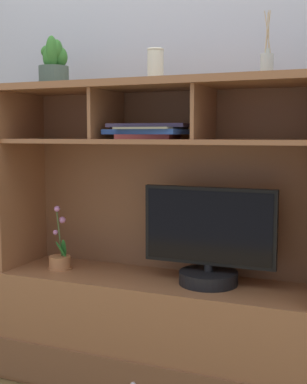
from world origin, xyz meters
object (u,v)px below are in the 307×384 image
diffuser_bottle (267,64)px  potted_succulent (54,64)px  potted_orchid (60,259)px  magazine_stack_left (149,131)px  ceramic_vase (156,65)px  tv_monitor (209,245)px  media_console (154,294)px

diffuser_bottle → potted_succulent: diffuser_bottle is taller
potted_orchid → diffuser_bottle: (0.95, 0.02, 0.86)m
magazine_stack_left → potted_succulent: 0.57m
magazine_stack_left → diffuser_bottle: bearing=3.0°
ceramic_vase → tv_monitor: bearing=-4.1°
potted_succulent → ceramic_vase: 0.49m
tv_monitor → magazine_stack_left: bearing=-171.4°
ceramic_vase → diffuser_bottle: bearing=-3.8°
media_console → ceramic_vase: 1.01m
media_console → ceramic_vase: bearing=90.0°
potted_orchid → potted_succulent: 0.91m
potted_orchid → ceramic_vase: size_ratio=2.16×
media_console → diffuser_bottle: bearing=-2.2°
tv_monitor → potted_succulent: potted_succulent is taller
potted_succulent → diffuser_bottle: bearing=1.1°
media_console → tv_monitor: (0.25, -0.00, 0.25)m
media_console → potted_orchid: (-0.47, -0.04, 0.13)m
diffuser_bottle → potted_orchid: bearing=-178.6°
tv_monitor → potted_orchid: (-0.72, -0.04, -0.12)m
potted_orchid → potted_succulent: (-0.01, 0.00, 0.91)m
magazine_stack_left → potted_succulent: (-0.48, 0.01, 0.30)m
media_console → ceramic_vase: size_ratio=10.45×
tv_monitor → diffuser_bottle: diffuser_bottle is taller
tv_monitor → magazine_stack_left: (-0.26, -0.04, 0.48)m
tv_monitor → ceramic_vase: (-0.25, 0.02, 0.76)m
ceramic_vase → potted_succulent: bearing=-174.1°
potted_succulent → media_console: bearing=4.3°
media_console → tv_monitor: bearing=-1.0°
magazine_stack_left → potted_succulent: bearing=179.1°
potted_orchid → diffuser_bottle: diffuser_bottle is taller
potted_succulent → ceramic_vase: bearing=5.9°
potted_orchid → potted_succulent: potted_succulent is taller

